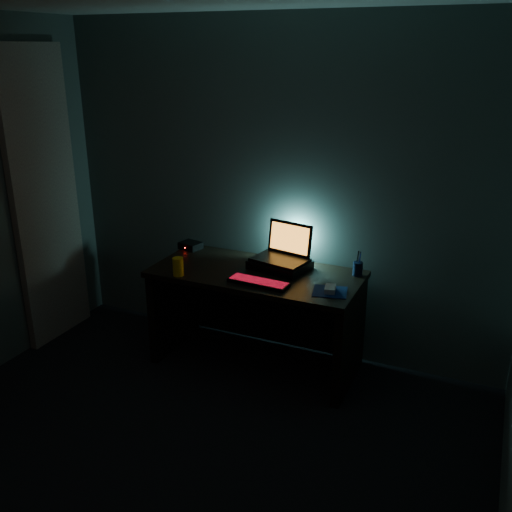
{
  "coord_description": "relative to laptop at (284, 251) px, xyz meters",
  "views": [
    {
      "loc": [
        1.54,
        -1.85,
        2.26
      ],
      "look_at": [
        0.02,
        1.57,
        0.89
      ],
      "focal_mm": 40.0,
      "sensor_mm": 36.0,
      "label": 1
    }
  ],
  "objects": [
    {
      "name": "room",
      "position": [
        -0.14,
        -1.8,
        0.38
      ],
      "size": [
        3.5,
        4.0,
        2.5
      ],
      "color": "black",
      "rests_on": "ground"
    },
    {
      "name": "desk",
      "position": [
        -0.14,
        -0.12,
        -0.38
      ],
      "size": [
        1.5,
        0.7,
        0.75
      ],
      "color": "black",
      "rests_on": "ground"
    },
    {
      "name": "curtain",
      "position": [
        -1.85,
        -0.38,
        0.28
      ],
      "size": [
        0.06,
        0.65,
        2.3
      ],
      "primitive_type": "cube",
      "color": "beige",
      "rests_on": "ground"
    },
    {
      "name": "riser",
      "position": [
        -0.01,
        -0.05,
        -0.09
      ],
      "size": [
        0.45,
        0.37,
        0.06
      ],
      "primitive_type": "cube",
      "rotation": [
        0.0,
        0.0,
        -0.2
      ],
      "color": "black",
      "rests_on": "desk"
    },
    {
      "name": "laptop",
      "position": [
        0.0,
        0.0,
        0.0
      ],
      "size": [
        0.42,
        0.35,
        0.26
      ],
      "rotation": [
        0.0,
        0.0,
        -0.2
      ],
      "color": "black",
      "rests_on": "riser"
    },
    {
      "name": "keyboard",
      "position": [
        -0.04,
        -0.38,
        -0.11
      ],
      "size": [
        0.43,
        0.16,
        0.03
      ],
      "rotation": [
        0.0,
        0.0,
        -0.06
      ],
      "color": "black",
      "rests_on": "desk"
    },
    {
      "name": "mousepad",
      "position": [
        0.45,
        -0.31,
        -0.12
      ],
      "size": [
        0.26,
        0.24,
        0.0
      ],
      "primitive_type": "cube",
      "rotation": [
        0.0,
        0.0,
        0.21
      ],
      "color": "navy",
      "rests_on": "desk"
    },
    {
      "name": "mouse",
      "position": [
        0.45,
        -0.31,
        -0.1
      ],
      "size": [
        0.09,
        0.13,
        0.03
      ],
      "primitive_type": "cube",
      "rotation": [
        0.0,
        0.0,
        0.21
      ],
      "color": "#9D9CA2",
      "rests_on": "mousepad"
    },
    {
      "name": "pen_cup",
      "position": [
        0.54,
        0.05,
        -0.07
      ],
      "size": [
        0.08,
        0.08,
        0.1
      ],
      "primitive_type": "cylinder",
      "rotation": [
        0.0,
        0.0,
        0.2
      ],
      "color": "black",
      "rests_on": "desk"
    },
    {
      "name": "juice_glass",
      "position": [
        -0.61,
        -0.46,
        -0.05
      ],
      "size": [
        0.1,
        0.1,
        0.13
      ],
      "primitive_type": "cylinder",
      "rotation": [
        0.0,
        0.0,
        -0.35
      ],
      "color": "yellow",
      "rests_on": "desk"
    },
    {
      "name": "router",
      "position": [
        -0.82,
        0.06,
        -0.09
      ],
      "size": [
        0.18,
        0.16,
        0.05
      ],
      "rotation": [
        0.0,
        0.0,
        -0.22
      ],
      "color": "black",
      "rests_on": "desk"
    }
  ]
}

